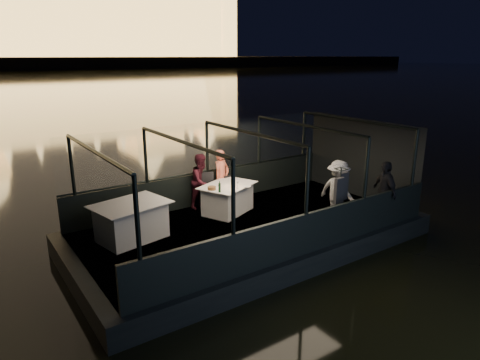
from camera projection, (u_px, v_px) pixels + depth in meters
boat_hull at (249, 243)px, 10.77m from camera, size 8.60×4.40×1.00m
boat_deck at (249, 225)px, 10.64m from camera, size 8.00×4.00×0.04m
gunwale_port at (208, 187)px, 12.09m from camera, size 8.00×0.08×0.90m
gunwale_starboard at (305, 234)px, 8.92m from camera, size 8.00×0.08×0.90m
cabin_glass_port at (207, 147)px, 11.76m from camera, size 8.00×0.02×1.40m
cabin_glass_starboard at (308, 181)px, 8.60m from camera, size 8.00×0.02×1.40m
cabin_roof_glass at (250, 133)px, 9.99m from camera, size 8.00×4.00×0.02m
end_wall_fore at (79, 213)px, 8.13m from camera, size 0.02×4.00×2.30m
end_wall_aft at (360, 158)px, 12.49m from camera, size 0.02×4.00×2.30m
canopy_ribs at (249, 180)px, 10.31m from camera, size 8.00×4.00×2.30m
dining_table_central at (228, 198)px, 11.35m from camera, size 1.75×1.55×0.77m
dining_table_aft at (132, 223)px, 9.67m from camera, size 1.82×1.47×0.86m
chair_port_left at (209, 194)px, 11.52m from camera, size 0.59×0.59×0.99m
chair_port_right at (233, 189)px, 11.93m from camera, size 0.43×0.43×0.80m
coat_stand at (339, 196)px, 9.91m from camera, size 0.55×0.50×1.59m
person_woman_coral at (222, 178)px, 11.96m from camera, size 0.65×0.54×1.54m
person_man_maroon at (202, 181)px, 11.61m from camera, size 0.87×0.77×1.51m
passenger_stripe at (338, 188)px, 10.69m from camera, size 0.70×1.07×1.56m
passenger_dark at (384, 189)px, 10.62m from camera, size 0.68×0.99×1.56m
wine_bottle at (220, 186)px, 10.59m from camera, size 0.08×0.08×0.29m
bread_basket at (212, 188)px, 10.82m from camera, size 0.27×0.27×0.08m
amber_candle at (233, 185)px, 11.05m from camera, size 0.06×0.06×0.09m
plate_near at (247, 186)px, 11.09m from camera, size 0.27×0.27×0.01m
plate_far at (214, 188)px, 10.92m from camera, size 0.29×0.29×0.01m
wine_glass_white at (219, 189)px, 10.60m from camera, size 0.08×0.08×0.17m
wine_glass_red at (232, 181)px, 11.26m from camera, size 0.08×0.08×0.19m
wine_glass_empty at (238, 185)px, 10.90m from camera, size 0.07×0.07×0.17m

